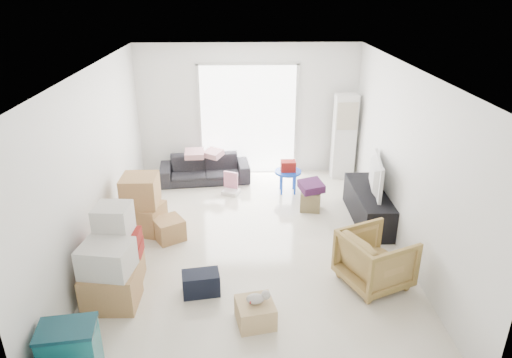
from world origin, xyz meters
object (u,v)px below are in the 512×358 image
at_px(tv_console, 368,206).
at_px(sofa, 205,165).
at_px(television, 370,187).
at_px(wood_crate, 255,313).
at_px(armchair, 376,257).
at_px(kids_table, 288,170).
at_px(ottoman, 310,200).
at_px(ac_tower, 344,137).
at_px(storage_bins, 71,352).

relative_size(tv_console, sofa, 0.91).
xyz_separation_m(television, wood_crate, (-2.00, -2.52, -0.47)).
relative_size(armchair, wood_crate, 1.92).
height_order(armchair, wood_crate, armchair).
xyz_separation_m(armchair, kids_table, (-0.88, 2.98, 0.04)).
height_order(tv_console, armchair, armchair).
distance_m(television, ottoman, 1.10).
height_order(ac_tower, armchair, ac_tower).
bearing_deg(armchair, ac_tower, -28.78).
bearing_deg(tv_console, kids_table, 136.58).
xyz_separation_m(tv_console, armchair, (-0.38, -1.79, 0.14)).
xyz_separation_m(armchair, storage_bins, (-3.52, -1.50, -0.09)).
height_order(storage_bins, ottoman, storage_bins).
bearing_deg(ac_tower, sofa, -176.99).
bearing_deg(wood_crate, television, 51.54).
bearing_deg(kids_table, sofa, 160.42).
relative_size(ottoman, wood_crate, 0.81).
height_order(television, storage_bins, television).
relative_size(tv_console, ottoman, 4.64).
xyz_separation_m(ac_tower, sofa, (-2.85, -0.15, -0.52)).
distance_m(armchair, ottoman, 2.30).
distance_m(sofa, storage_bins, 5.15).
height_order(storage_bins, kids_table, storage_bins).
xyz_separation_m(sofa, kids_table, (1.64, -0.58, 0.11)).
height_order(tv_console, storage_bins, storage_bins).
relative_size(ottoman, kids_table, 0.55).
relative_size(television, sofa, 0.56).
distance_m(tv_console, wood_crate, 3.22).
xyz_separation_m(tv_console, kids_table, (-1.26, 1.19, 0.19)).
bearing_deg(ottoman, television, -25.11).
xyz_separation_m(tv_console, television, (0.00, -0.00, 0.34)).
xyz_separation_m(tv_console, sofa, (-2.90, 1.77, 0.08)).
bearing_deg(ac_tower, television, -88.51).
relative_size(ac_tower, tv_console, 1.07).
height_order(armchair, ottoman, armchair).
bearing_deg(storage_bins, kids_table, 59.41).
relative_size(armchair, storage_bins, 1.29).
height_order(sofa, ottoman, sofa).
height_order(armchair, kids_table, armchair).
bearing_deg(television, wood_crate, 151.37).
bearing_deg(television, armchair, 177.86).
bearing_deg(kids_table, television, -43.42).
relative_size(sofa, wood_crate, 4.15).
bearing_deg(armchair, kids_table, -7.29).
distance_m(television, wood_crate, 3.25).
bearing_deg(ac_tower, wood_crate, -113.72).
distance_m(ottoman, wood_crate, 3.15).
relative_size(television, storage_bins, 1.57).
bearing_deg(sofa, kids_table, -25.39).
bearing_deg(storage_bins, ottoman, 51.24).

